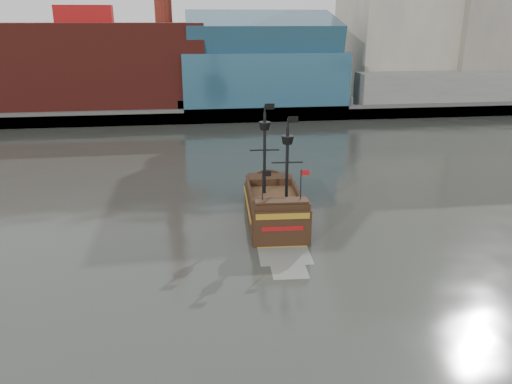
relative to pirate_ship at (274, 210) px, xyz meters
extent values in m
plane|color=#2C2E29|center=(-3.15, -15.91, -1.02)|extent=(400.00, 400.00, 0.00)
cube|color=slate|center=(-3.15, 76.09, -0.02)|extent=(220.00, 60.00, 2.00)
cube|color=#4C4C49|center=(-3.15, 46.59, 0.28)|extent=(220.00, 1.00, 2.60)
cube|color=maroon|center=(-25.15, 56.09, 8.48)|extent=(42.00, 18.00, 15.00)
cube|color=#29566F|center=(6.85, 54.09, 5.98)|extent=(30.00, 16.00, 10.00)
cube|color=gray|center=(54.85, 60.09, 19.98)|extent=(18.00, 18.00, 38.00)
cube|color=slate|center=(44.85, 50.09, 3.98)|extent=(40.00, 6.00, 6.00)
cube|color=#29566F|center=(6.85, 54.09, 13.98)|extent=(28.00, 14.94, 8.78)
cube|color=black|center=(0.01, 0.27, -0.44)|extent=(5.47, 11.83, 2.51)
cube|color=#4D351C|center=(0.01, 0.27, 0.96)|extent=(4.93, 10.64, 0.29)
cube|color=black|center=(0.28, 4.89, 1.29)|extent=(4.22, 2.54, 0.96)
cube|color=black|center=(-0.27, -4.74, 1.68)|extent=(4.66, 1.80, 1.74)
cube|color=black|center=(-0.32, -5.62, 0.14)|extent=(4.73, 0.51, 3.86)
cube|color=#A37C1F|center=(-0.33, -5.76, 1.68)|extent=(4.34, 0.32, 0.48)
cube|color=maroon|center=(-0.33, -5.76, 0.62)|extent=(3.37, 0.27, 0.39)
cylinder|color=black|center=(-0.67, 1.76, 4.86)|extent=(0.28, 0.28, 7.52)
cylinder|color=black|center=(0.78, -1.52, 4.57)|extent=(0.28, 0.28, 6.94)
cone|color=black|center=(-0.67, 1.76, 7.47)|extent=(1.12, 1.12, 0.67)
cone|color=black|center=(0.78, -1.52, 6.89)|extent=(1.12, 1.12, 0.67)
cube|color=black|center=(-0.24, 1.73, 9.20)|extent=(0.87, 0.08, 0.53)
cube|color=black|center=(1.22, -1.54, 8.62)|extent=(0.87, 0.08, 0.53)
cube|color=gray|center=(-0.41, -7.24, -1.01)|extent=(4.29, 3.70, 0.02)
camera|label=1|loc=(-7.47, -41.98, 16.50)|focal=35.00mm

